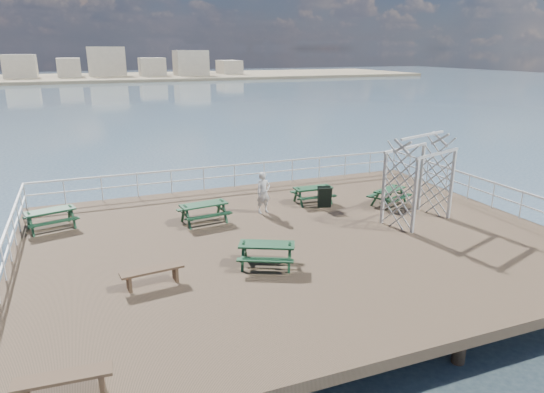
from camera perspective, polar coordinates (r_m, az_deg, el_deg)
The scene contains 13 objects.
ground at distance 16.85m, azimuth 2.58°, elevation -5.30°, with size 18.00×14.00×0.30m, color brown.
sea_backdrop at distance 149.64m, azimuth -14.62°, elevation 13.89°, with size 300.00×300.00×9.20m.
railing at distance 18.72m, azimuth -0.77°, elevation 0.35°, with size 17.77×13.76×1.10m.
picnic_table_a at distance 19.12m, azimuth -24.62°, elevation -2.00°, with size 1.94×1.71×0.81m.
picnic_table_b at distance 18.20m, azimuth -8.02°, elevation -1.44°, with size 1.87×1.58×0.84m.
picnic_table_c at distance 20.40m, azimuth 4.84°, elevation 0.60°, with size 1.64×1.34×0.78m.
picnic_table_d at distance 14.49m, azimuth -0.63°, elevation -6.27°, with size 2.05×1.90×0.80m.
picnic_table_e at distance 20.69m, azimuth 13.66°, elevation 0.37°, with size 1.95×1.81×0.76m.
flat_bench_near at distance 13.79m, azimuth -13.91°, elevation -8.73°, with size 1.74×0.60×0.49m.
flat_bench_far at distance 10.29m, azimuth -23.33°, elevation -19.33°, with size 1.76×0.52×0.50m.
trellis_arbor at distance 18.77m, azimuth 16.85°, elevation 1.51°, with size 2.96×2.20×3.28m.
sandwich_board at distance 19.83m, azimuth 6.20°, elevation -0.12°, with size 0.63×0.54×0.89m.
person at distance 19.02m, azimuth -1.03°, elevation 0.46°, with size 0.60×0.39×1.65m, color silver.
Camera 1 is at (-6.40, -14.21, 6.24)m, focal length 32.00 mm.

